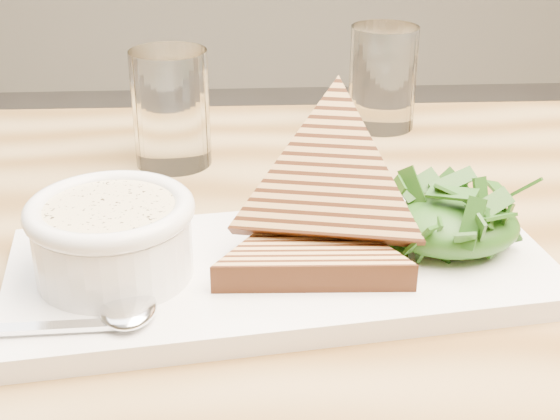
{
  "coord_description": "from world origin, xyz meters",
  "views": [
    {
      "loc": [
        -0.25,
        -0.52,
        1.06
      ],
      "look_at": [
        -0.22,
        0.01,
        0.81
      ],
      "focal_mm": 50.0,
      "sensor_mm": 36.0,
      "label": 1
    }
  ],
  "objects": [
    {
      "name": "glass_near",
      "position": [
        -0.32,
        0.23,
        0.82
      ],
      "size": [
        0.08,
        0.08,
        0.12
      ],
      "primitive_type": "cylinder",
      "color": "white",
      "rests_on": "table_top"
    },
    {
      "name": "glass_far",
      "position": [
        -0.09,
        0.33,
        0.82
      ],
      "size": [
        0.08,
        0.08,
        0.12
      ],
      "primitive_type": "cylinder",
      "color": "white",
      "rests_on": "table_top"
    },
    {
      "name": "sandwich_lean",
      "position": [
        -0.18,
        0.0,
        0.83
      ],
      "size": [
        0.2,
        0.21,
        0.19
      ],
      "primitive_type": null,
      "rotation": [
        0.88,
        0.0,
        -0.21
      ],
      "color": "tan",
      "rests_on": "sandwich_flat"
    },
    {
      "name": "spoon_handle",
      "position": [
        -0.4,
        -0.1,
        0.78
      ],
      "size": [
        0.13,
        0.01,
        0.0
      ],
      "primitive_type": "cube",
      "rotation": [
        0.0,
        0.0,
        0.03
      ],
      "color": "silver",
      "rests_on": "platter"
    },
    {
      "name": "arugula_pile",
      "position": [
        -0.09,
        -0.0,
        0.8
      ],
      "size": [
        0.11,
        0.1,
        0.05
      ],
      "primitive_type": null,
      "color": "#294F15",
      "rests_on": "platter"
    },
    {
      "name": "sandwich_flat",
      "position": [
        -0.2,
        -0.02,
        0.79
      ],
      "size": [
        0.17,
        0.17,
        0.02
      ],
      "primitive_type": null,
      "rotation": [
        0.0,
        0.0,
        -0.04
      ],
      "color": "tan",
      "rests_on": "platter"
    },
    {
      "name": "bowl_rim",
      "position": [
        -0.34,
        -0.03,
        0.83
      ],
      "size": [
        0.12,
        0.12,
        0.01
      ],
      "primitive_type": "torus",
      "color": "white",
      "rests_on": "soup_bowl"
    },
    {
      "name": "salad_base",
      "position": [
        -0.09,
        -0.0,
        0.79
      ],
      "size": [
        0.1,
        0.08,
        0.04
      ],
      "primitive_type": "ellipsoid",
      "color": "#134210",
      "rests_on": "platter"
    },
    {
      "name": "soup",
      "position": [
        -0.34,
        -0.03,
        0.82
      ],
      "size": [
        0.1,
        0.1,
        0.01
      ],
      "primitive_type": "cylinder",
      "color": "beige",
      "rests_on": "soup_bowl"
    },
    {
      "name": "spoon_bowl",
      "position": [
        -0.33,
        -0.08,
        0.78
      ],
      "size": [
        0.04,
        0.05,
        0.01
      ],
      "primitive_type": "ellipsoid",
      "rotation": [
        0.0,
        0.0,
        0.03
      ],
      "color": "silver",
      "rests_on": "platter"
    },
    {
      "name": "table_top",
      "position": [
        -0.21,
        0.03,
        0.74
      ],
      "size": [
        1.17,
        0.78,
        0.04
      ],
      "primitive_type": "cube",
      "rotation": [
        0.0,
        0.0,
        -0.01
      ],
      "color": "#9D7C4A",
      "rests_on": "ground"
    },
    {
      "name": "platter",
      "position": [
        -0.22,
        -0.01,
        0.77
      ],
      "size": [
        0.42,
        0.23,
        0.02
      ],
      "primitive_type": "cube",
      "rotation": [
        0.0,
        0.0,
        0.13
      ],
      "color": "white",
      "rests_on": "table_top"
    },
    {
      "name": "soup_bowl",
      "position": [
        -0.34,
        -0.03,
        0.8
      ],
      "size": [
        0.11,
        0.11,
        0.04
      ],
      "primitive_type": "cylinder",
      "color": "white",
      "rests_on": "platter"
    }
  ]
}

